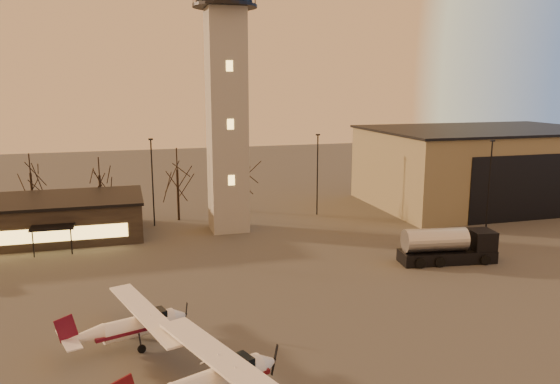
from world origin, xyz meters
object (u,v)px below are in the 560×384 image
terminal (18,220)px  fuel_truck (447,249)px  hangar (483,166)px  control_tower (226,82)px  cessna_rear (141,328)px

terminal → fuel_truck: terminal is taller
hangar → terminal: hangar is taller
fuel_truck → terminal: bearing=161.8°
control_tower → fuel_truck: bearing=-44.5°
control_tower → fuel_truck: 28.38m
control_tower → terminal: (-21.99, 1.98, -14.17)m
hangar → terminal: 58.11m
terminal → cessna_rear: bearing=-67.4°
control_tower → hangar: (36.00, 3.98, -11.17)m
terminal → hangar: bearing=2.0°
terminal → fuel_truck: size_ratio=2.81×
control_tower → hangar: bearing=6.3°
fuel_truck → cessna_rear: bearing=-154.9°
cessna_rear → control_tower: bearing=50.5°
hangar → control_tower: bearing=-173.7°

